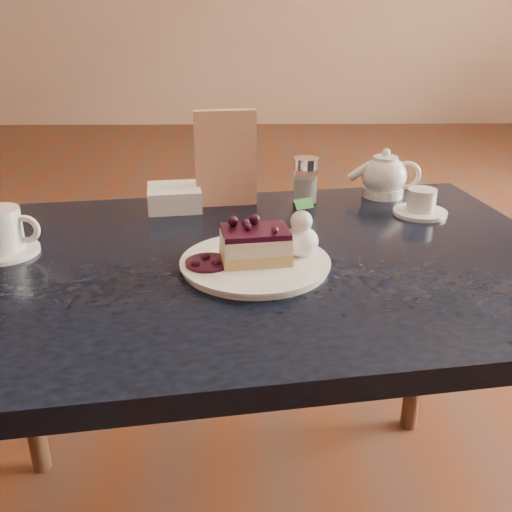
{
  "coord_description": "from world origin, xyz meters",
  "views": [
    {
      "loc": [
        -0.08,
        -0.92,
        1.08
      ],
      "look_at": [
        -0.07,
        -0.13,
        0.74
      ],
      "focal_mm": 40.0,
      "sensor_mm": 36.0,
      "label": 1
    }
  ],
  "objects_px": {
    "coffee_set": "(2,234)",
    "main_table": "(251,293)",
    "dessert_plate": "(255,264)",
    "tea_set": "(391,182)",
    "cheesecake_slice": "(255,245)"
  },
  "relations": [
    {
      "from": "main_table",
      "to": "tea_set",
      "type": "bearing_deg",
      "value": 36.81
    },
    {
      "from": "main_table",
      "to": "cheesecake_slice",
      "type": "distance_m",
      "value": 0.12
    },
    {
      "from": "tea_set",
      "to": "coffee_set",
      "type": "bearing_deg",
      "value": -158.26
    },
    {
      "from": "dessert_plate",
      "to": "tea_set",
      "type": "distance_m",
      "value": 0.47
    },
    {
      "from": "dessert_plate",
      "to": "coffee_set",
      "type": "height_order",
      "value": "coffee_set"
    },
    {
      "from": "main_table",
      "to": "dessert_plate",
      "type": "bearing_deg",
      "value": -90.0
    },
    {
      "from": "cheesecake_slice",
      "to": "tea_set",
      "type": "height_order",
      "value": "tea_set"
    },
    {
      "from": "coffee_set",
      "to": "tea_set",
      "type": "height_order",
      "value": "tea_set"
    },
    {
      "from": "dessert_plate",
      "to": "coffee_set",
      "type": "bearing_deg",
      "value": 171.54
    },
    {
      "from": "cheesecake_slice",
      "to": "coffee_set",
      "type": "distance_m",
      "value": 0.44
    },
    {
      "from": "tea_set",
      "to": "cheesecake_slice",
      "type": "bearing_deg",
      "value": -130.42
    },
    {
      "from": "cheesecake_slice",
      "to": "tea_set",
      "type": "relative_size",
      "value": 0.52
    },
    {
      "from": "coffee_set",
      "to": "main_table",
      "type": "bearing_deg",
      "value": -2.55
    },
    {
      "from": "coffee_set",
      "to": "tea_set",
      "type": "relative_size",
      "value": 0.55
    },
    {
      "from": "coffee_set",
      "to": "tea_set",
      "type": "distance_m",
      "value": 0.8
    }
  ]
}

